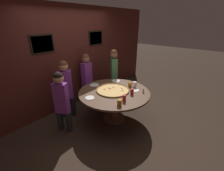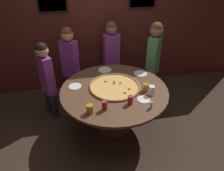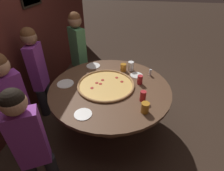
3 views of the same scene
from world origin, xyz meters
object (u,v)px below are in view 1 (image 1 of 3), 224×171
(dining_table, at_px, (114,96))
(drink_cup_centre_back, at_px, (132,92))
(diner_far_right, at_px, (87,76))
(white_plate_beside_cup, at_px, (135,90))
(condiment_shaker, at_px, (143,90))
(white_plate_left_side, at_px, (90,98))
(drink_cup_near_right, at_px, (119,103))
(drink_cup_near_left, at_px, (124,98))
(drink_cup_front_edge, at_px, (130,84))
(giant_pizza, at_px, (113,90))
(white_plate_right_side, at_px, (94,85))
(diner_side_right, at_px, (66,86))
(drink_cup_far_right, at_px, (135,85))
(white_plate_far_back, at_px, (116,81))
(diner_far_left, at_px, (114,72))
(diner_centre_back, at_px, (61,99))

(dining_table, height_order, drink_cup_centre_back, drink_cup_centre_back)
(diner_far_right, bearing_deg, white_plate_beside_cup, 87.65)
(drink_cup_centre_back, xyz_separation_m, condiment_shaker, (0.25, -0.14, -0.01))
(condiment_shaker, bearing_deg, drink_cup_centre_back, 150.67)
(white_plate_left_side, distance_m, diner_far_right, 1.20)
(drink_cup_near_right, xyz_separation_m, white_plate_beside_cup, (0.76, 0.13, -0.06))
(white_plate_left_side, bearing_deg, drink_cup_near_left, -60.67)
(drink_cup_front_edge, distance_m, white_plate_beside_cup, 0.24)
(drink_cup_centre_back, xyz_separation_m, white_plate_beside_cup, (0.21, 0.05, -0.06))
(giant_pizza, xyz_separation_m, drink_cup_centre_back, (0.12, -0.44, 0.05))
(drink_cup_centre_back, distance_m, white_plate_right_side, 1.01)
(drink_cup_near_right, height_order, white_plate_left_side, drink_cup_near_right)
(diner_side_right, xyz_separation_m, diner_far_right, (0.79, 0.16, 0.00))
(drink_cup_near_right, height_order, diner_side_right, diner_side_right)
(giant_pizza, distance_m, condiment_shaker, 0.69)
(drink_cup_near_left, bearing_deg, condiment_shaker, -8.32)
(drink_cup_near_left, xyz_separation_m, diner_far_right, (0.40, 1.57, -0.00))
(drink_cup_far_right, bearing_deg, drink_cup_near_left, -163.95)
(dining_table, xyz_separation_m, white_plate_left_side, (-0.57, 0.19, 0.13))
(white_plate_far_back, height_order, white_plate_left_side, same)
(giant_pizza, bearing_deg, drink_cup_far_right, -31.29)
(diner_far_left, bearing_deg, drink_cup_near_right, -7.03)
(dining_table, relative_size, drink_cup_front_edge, 13.75)
(drink_cup_near_left, xyz_separation_m, white_plate_far_back, (0.74, 0.81, -0.06))
(drink_cup_near_right, bearing_deg, condiment_shaker, -4.29)
(drink_cup_centre_back, distance_m, drink_cup_front_edge, 0.41)
(white_plate_far_back, bearing_deg, diner_far_left, 46.08)
(white_plate_beside_cup, relative_size, diner_side_right, 0.13)
(drink_cup_centre_back, height_order, white_plate_right_side, drink_cup_centre_back)
(giant_pizza, relative_size, diner_far_left, 0.52)
(drink_cup_centre_back, bearing_deg, diner_centre_back, 140.64)
(dining_table, xyz_separation_m, white_plate_right_side, (-0.04, 0.61, 0.13))
(drink_cup_centre_back, bearing_deg, drink_cup_front_edge, 40.24)
(diner_side_right, bearing_deg, diner_centre_back, 78.92)
(white_plate_left_side, bearing_deg, white_plate_right_side, 38.49)
(giant_pizza, xyz_separation_m, white_plate_right_side, (-0.06, 0.55, -0.01))
(white_plate_beside_cup, distance_m, white_plate_left_side, 1.06)
(drink_cup_near_left, bearing_deg, white_plate_right_side, 80.40)
(drink_cup_near_left, relative_size, white_plate_far_back, 0.61)
(drink_cup_far_right, height_order, drink_cup_centre_back, drink_cup_far_right)
(diner_far_left, bearing_deg, diner_far_right, -79.49)
(dining_table, relative_size, drink_cup_near_right, 13.07)
(dining_table, bearing_deg, drink_cup_centre_back, -70.00)
(condiment_shaker, bearing_deg, diner_side_right, 123.80)
(white_plate_left_side, bearing_deg, diner_far_right, 51.52)
(condiment_shaker, relative_size, diner_far_right, 0.07)
(dining_table, distance_m, drink_cup_far_right, 0.58)
(drink_cup_centre_back, height_order, white_plate_far_back, drink_cup_centre_back)
(drink_cup_front_edge, height_order, diner_far_right, diner_far_right)
(drink_cup_far_right, bearing_deg, drink_cup_front_edge, 112.88)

